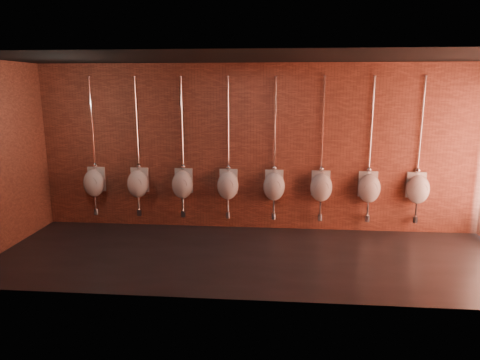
% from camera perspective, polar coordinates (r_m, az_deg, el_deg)
% --- Properties ---
extents(ground, '(8.50, 8.50, 0.00)m').
position_cam_1_polar(ground, '(7.24, 1.53, -10.12)').
color(ground, black).
rests_on(ground, ground).
extents(room_shell, '(8.54, 3.04, 3.22)m').
position_cam_1_polar(room_shell, '(6.73, 1.62, 5.92)').
color(room_shell, black).
rests_on(room_shell, ground).
extents(urinal_0, '(0.42, 0.37, 2.72)m').
position_cam_1_polar(urinal_0, '(9.00, -18.87, -0.27)').
color(urinal_0, silver).
rests_on(urinal_0, ground).
extents(urinal_1, '(0.42, 0.37, 2.72)m').
position_cam_1_polar(urinal_1, '(8.68, -13.45, -0.39)').
color(urinal_1, silver).
rests_on(urinal_1, ground).
extents(urinal_2, '(0.42, 0.37, 2.72)m').
position_cam_1_polar(urinal_2, '(8.44, -7.67, -0.51)').
color(urinal_2, silver).
rests_on(urinal_2, ground).
extents(urinal_3, '(0.42, 0.37, 2.72)m').
position_cam_1_polar(urinal_3, '(8.29, -1.63, -0.64)').
color(urinal_3, silver).
rests_on(urinal_3, ground).
extents(urinal_4, '(0.42, 0.37, 2.72)m').
position_cam_1_polar(urinal_4, '(8.24, 4.56, -0.76)').
color(urinal_4, silver).
rests_on(urinal_4, ground).
extents(urinal_5, '(0.42, 0.37, 2.72)m').
position_cam_1_polar(urinal_5, '(8.28, 10.76, -0.87)').
color(urinal_5, silver).
rests_on(urinal_5, ground).
extents(urinal_6, '(0.42, 0.37, 2.72)m').
position_cam_1_polar(urinal_6, '(8.42, 16.83, -0.96)').
color(urinal_6, silver).
rests_on(urinal_6, ground).
extents(urinal_7, '(0.42, 0.37, 2.72)m').
position_cam_1_polar(urinal_7, '(8.66, 22.63, -1.05)').
color(urinal_7, silver).
rests_on(urinal_7, ground).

